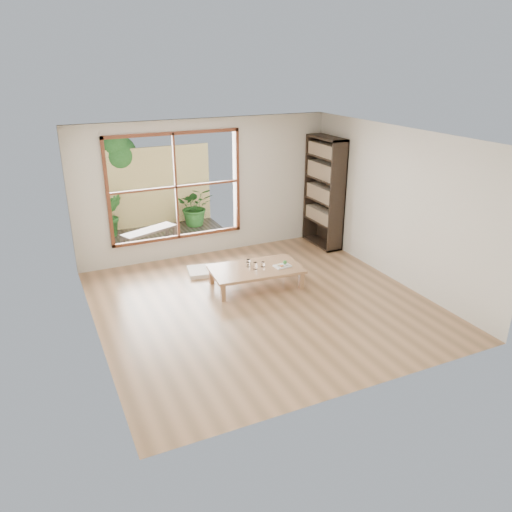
% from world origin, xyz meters
% --- Properties ---
extents(ground, '(5.00, 5.00, 0.00)m').
position_xyz_m(ground, '(0.00, 0.00, 0.00)').
color(ground, '#A87B54').
rests_on(ground, ground).
extents(low_table, '(1.59, 0.99, 0.33)m').
position_xyz_m(low_table, '(0.19, 0.62, 0.29)').
color(low_table, '#977349').
rests_on(low_table, ground).
extents(floor_cushion, '(0.58, 0.58, 0.07)m').
position_xyz_m(floor_cushion, '(-0.46, 1.51, 0.04)').
color(floor_cushion, white).
rests_on(floor_cushion, ground).
extents(bookshelf, '(0.35, 0.99, 2.20)m').
position_xyz_m(bookshelf, '(2.30, 1.90, 1.10)').
color(bookshelf, black).
rests_on(bookshelf, ground).
extents(glass_tall, '(0.07, 0.07, 0.12)m').
position_xyz_m(glass_tall, '(0.16, 0.57, 0.39)').
color(glass_tall, silver).
rests_on(glass_tall, low_table).
extents(glass_mid, '(0.06, 0.06, 0.09)m').
position_xyz_m(glass_mid, '(0.32, 0.61, 0.38)').
color(glass_mid, silver).
rests_on(glass_mid, low_table).
extents(glass_short, '(0.07, 0.07, 0.08)m').
position_xyz_m(glass_short, '(0.14, 0.82, 0.37)').
color(glass_short, silver).
rests_on(glass_short, low_table).
extents(glass_small, '(0.07, 0.07, 0.08)m').
position_xyz_m(glass_small, '(0.09, 0.72, 0.37)').
color(glass_small, silver).
rests_on(glass_small, low_table).
extents(food_tray, '(0.29, 0.21, 0.09)m').
position_xyz_m(food_tray, '(0.63, 0.49, 0.35)').
color(food_tray, white).
rests_on(food_tray, low_table).
extents(deck, '(2.80, 2.00, 0.05)m').
position_xyz_m(deck, '(-0.60, 3.56, 0.00)').
color(deck, '#3C352C').
rests_on(deck, ground).
extents(garden_bench, '(1.21, 0.77, 0.37)m').
position_xyz_m(garden_bench, '(-1.00, 3.16, 0.33)').
color(garden_bench, black).
rests_on(garden_bench, deck).
extents(bamboo_fence, '(2.80, 0.06, 1.80)m').
position_xyz_m(bamboo_fence, '(-0.60, 4.56, 0.90)').
color(bamboo_fence, tan).
rests_on(bamboo_fence, ground).
extents(shrub_right, '(0.97, 0.89, 0.90)m').
position_xyz_m(shrub_right, '(0.31, 4.13, 0.47)').
color(shrub_right, '#245A21').
rests_on(shrub_right, deck).
extents(shrub_left, '(0.58, 0.50, 0.93)m').
position_xyz_m(shrub_left, '(-1.56, 4.19, 0.49)').
color(shrub_left, '#245A21').
rests_on(shrub_left, deck).
extents(garden_tree, '(1.04, 0.85, 2.22)m').
position_xyz_m(garden_tree, '(-1.28, 4.86, 1.63)').
color(garden_tree, '#4C3D2D').
rests_on(garden_tree, ground).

